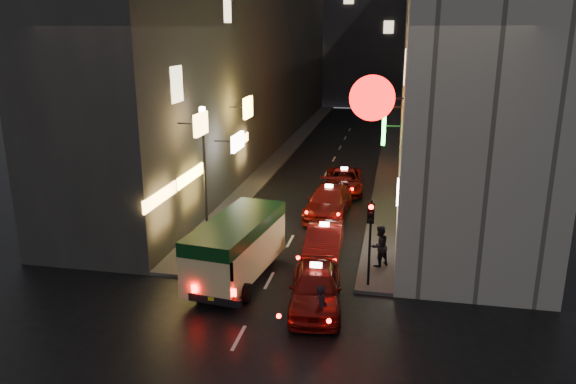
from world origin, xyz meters
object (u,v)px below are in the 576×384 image
Objects in this scene: minibus at (237,242)px; traffic_light at (370,225)px; pedestrian_crossing at (322,305)px; lamp_post at (204,162)px; taxi_near at (316,284)px.

traffic_light reaches higher than minibus.
lamp_post is at bearing 29.48° from pedestrian_crossing.
traffic_light is at bearing -28.91° from lamp_post.
taxi_near is at bearing -26.66° from minibus.
minibus is 1.00× the size of lamp_post.
taxi_near is 3.26× the size of pedestrian_crossing.
pedestrian_crossing is (0.44, -1.58, 0.00)m from taxi_near.
pedestrian_crossing is (3.92, -3.33, -0.70)m from minibus.
taxi_near is 9.42m from lamp_post.
traffic_light is (1.38, 3.40, 1.76)m from pedestrian_crossing.
traffic_light is (5.30, 0.06, 1.06)m from minibus.
pedestrian_crossing is 0.30× the size of lamp_post.
lamp_post reaches higher than minibus.
traffic_light is 0.56× the size of lamp_post.
pedestrian_crossing is at bearing -40.36° from minibus.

